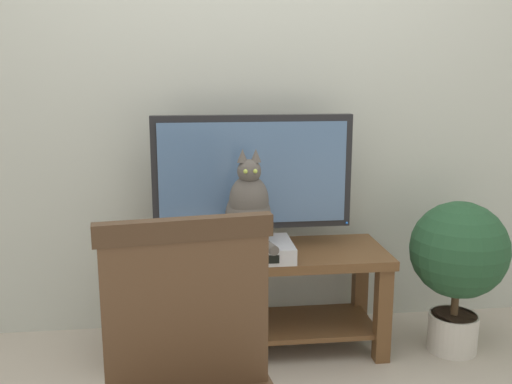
{
  "coord_description": "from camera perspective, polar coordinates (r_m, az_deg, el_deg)",
  "views": [
    {
      "loc": [
        -0.31,
        -2.04,
        1.35
      ],
      "look_at": [
        -0.01,
        0.5,
        0.8
      ],
      "focal_mm": 40.19,
      "sensor_mm": 36.0,
      "label": 1
    }
  ],
  "objects": [
    {
      "name": "potted_plant",
      "position": [
        2.91,
        19.49,
        -6.25
      ],
      "size": [
        0.46,
        0.46,
        0.75
      ],
      "color": "beige",
      "rests_on": "ground"
    },
    {
      "name": "cat",
      "position": [
        2.57,
        -0.73,
        -1.68
      ],
      "size": [
        0.22,
        0.35,
        0.44
      ],
      "color": "#514C47",
      "rests_on": "media_box"
    },
    {
      "name": "tv_stand",
      "position": [
        2.79,
        -0.12,
        -9.01
      ],
      "size": [
        1.26,
        0.46,
        0.5
      ],
      "color": "brown",
      "rests_on": "ground"
    },
    {
      "name": "tv",
      "position": [
        2.73,
        -0.32,
        1.47
      ],
      "size": [
        0.95,
        0.2,
        0.64
      ],
      "color": "black",
      "rests_on": "tv_stand"
    },
    {
      "name": "media_box",
      "position": [
        2.64,
        -0.77,
        -5.81
      ],
      "size": [
        0.4,
        0.29,
        0.07
      ],
      "color": "#BCBCC1",
      "rests_on": "tv_stand"
    },
    {
      "name": "back_wall",
      "position": [
        2.99,
        -0.85,
        13.0
      ],
      "size": [
        7.0,
        0.12,
        2.8
      ],
      "primitive_type": "cube",
      "color": "#B7BCB2",
      "rests_on": "ground"
    },
    {
      "name": "book_stack",
      "position": [
        2.66,
        -9.7,
        -5.82
      ],
      "size": [
        0.25,
        0.19,
        0.08
      ],
      "color": "olive",
      "rests_on": "tv_stand"
    }
  ]
}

